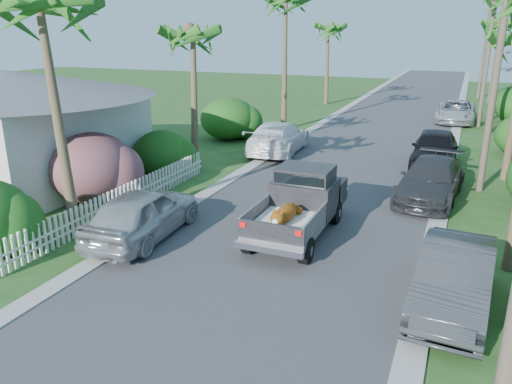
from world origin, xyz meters
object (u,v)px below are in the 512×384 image
at_px(parked_car_rd, 456,112).
at_px(palm_l_b, 191,30).
at_px(palm_l_d, 329,26).
at_px(palm_r_d, 501,22).
at_px(parked_car_rm, 431,180).
at_px(utility_pole_b, 496,74).
at_px(house_left, 7,130).
at_px(parked_car_rn, 454,278).
at_px(palm_l_a, 43,0).
at_px(pickup_truck, 302,201).
at_px(utility_pole_d, 485,47).
at_px(parked_car_lf, 278,138).
at_px(utility_pole_c, 488,55).
at_px(parked_car_ln, 143,214).
at_px(parked_car_rf, 435,149).

bearing_deg(parked_car_rd, palm_l_b, -121.78).
xyz_separation_m(palm_l_d, palm_r_d, (13.00, 6.00, 0.29)).
relative_size(parked_car_rm, utility_pole_b, 0.57).
relative_size(palm_r_d, house_left, 0.89).
xyz_separation_m(parked_car_rn, palm_l_a, (-11.14, -0.15, 6.19)).
bearing_deg(parked_car_rm, palm_l_d, 119.22).
relative_size(palm_l_a, palm_l_b, 1.11).
height_order(pickup_truck, palm_l_d, palm_l_d).
bearing_deg(utility_pole_d, parked_car_rm, -93.21).
height_order(parked_car_lf, utility_pole_c, utility_pole_c).
relative_size(parked_car_rn, utility_pole_b, 0.50).
xyz_separation_m(pickup_truck, parked_car_rm, (3.55, 4.88, -0.27)).
bearing_deg(palm_l_a, utility_pole_c, 64.73).
bearing_deg(palm_l_b, parked_car_lf, 55.11).
relative_size(house_left, utility_pole_b, 1.00).
height_order(parked_car_ln, house_left, house_left).
xyz_separation_m(parked_car_rf, utility_pole_c, (2.00, 11.86, 3.75)).
bearing_deg(house_left, utility_pole_c, 48.47).
relative_size(parked_car_lf, utility_pole_c, 0.62).
distance_m(parked_car_rn, utility_pole_d, 40.04).
distance_m(pickup_truck, parked_car_rn, 5.62).
relative_size(parked_car_rn, parked_car_rm, 0.88).
bearing_deg(palm_l_a, palm_l_b, 93.81).
distance_m(pickup_truck, palm_r_d, 34.79).
xyz_separation_m(palm_l_d, utility_pole_c, (12.10, -6.00, -1.84)).
bearing_deg(parked_car_rd, parked_car_ln, -107.01).
distance_m(parked_car_lf, utility_pole_c, 15.97).
height_order(palm_r_d, utility_pole_b, utility_pole_b).
height_order(palm_l_b, utility_pole_b, utility_pole_b).
xyz_separation_m(parked_car_ln, house_left, (-8.96, 3.22, 1.32)).
bearing_deg(parked_car_rm, utility_pole_c, 88.89).
bearing_deg(palm_l_a, utility_pole_b, 40.28).
xyz_separation_m(palm_r_d, utility_pole_c, (-0.90, -12.00, -2.14)).
height_order(pickup_truck, utility_pole_d, utility_pole_d).
relative_size(parked_car_rf, palm_r_d, 0.63).
xyz_separation_m(parked_car_rn, parked_car_lf, (-9.04, 12.73, 0.07)).
height_order(pickup_truck, palm_l_b, palm_l_b).
distance_m(parked_car_lf, palm_l_b, 7.13).
xyz_separation_m(palm_r_d, utility_pole_b, (-0.90, -27.00, -2.14)).
relative_size(pickup_truck, parked_car_rf, 1.02).
bearing_deg(utility_pole_d, parked_car_lf, -109.67).
relative_size(parked_car_rd, palm_l_b, 0.72).
bearing_deg(utility_pole_c, palm_r_d, 85.71).
xyz_separation_m(parked_car_rm, parked_car_rf, (-0.21, 5.01, 0.11)).
height_order(parked_car_rd, palm_r_d, palm_r_d).
bearing_deg(parked_car_rd, palm_l_d, 155.67).
distance_m(pickup_truck, parked_car_ln, 4.97).
relative_size(palm_l_b, utility_pole_d, 0.82).
xyz_separation_m(pickup_truck, house_left, (-13.27, 0.75, 1.11)).
xyz_separation_m(parked_car_rm, parked_car_rd, (0.28, 17.88, 0.00)).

